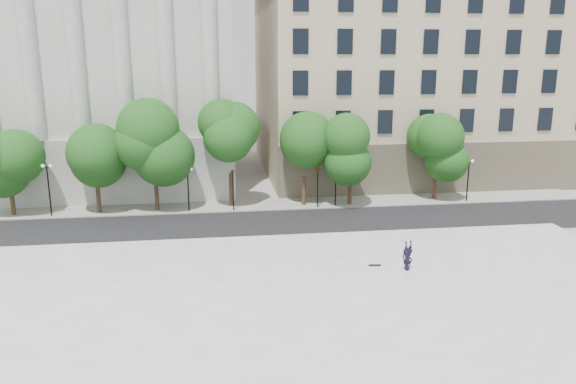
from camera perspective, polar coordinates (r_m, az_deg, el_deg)
The scene contains 12 objects.
ground at distance 28.17m, azimuth 1.32°, elevation -14.18°, with size 160.00×160.00×0.00m, color #AEAAA4.
plaza at distance 30.73m, azimuth 0.43°, elevation -11.20°, with size 44.00×22.00×0.45m, color white.
street at distance 44.74m, azimuth -2.29°, elevation -3.35°, with size 60.00×8.00×0.02m, color black.
far_sidewalk at distance 50.46m, azimuth -2.95°, elevation -1.30°, with size 60.00×4.00×0.12m, color #A3A297.
building_west at distance 64.46m, azimuth -19.90°, elevation 12.74°, with size 31.50×27.65×25.60m.
building_east at distance 67.87m, azimuth 13.24°, elevation 11.73°, with size 36.00×26.15×23.00m.
traffic_light_west at distance 47.86m, azimuth -5.64°, elevation 2.18°, with size 0.64×1.58×4.12m.
traffic_light_east at distance 48.63m, azimuth 3.05°, elevation 2.60°, with size 0.58×1.94×4.27m.
person_lying at distance 35.12m, azimuth 12.00°, elevation -7.38°, with size 0.67×0.44×1.84m, color black.
skateboard at distance 35.50m, azimuth 8.80°, elevation -7.36°, with size 0.75×0.19×0.08m, color black.
street_trees at distance 48.72m, azimuth -8.13°, elevation 4.18°, with size 40.90×5.18×7.85m.
lamp_posts at distance 48.45m, azimuth -2.50°, elevation 1.57°, with size 37.32×0.28×4.55m.
Camera 1 is at (-3.96, -24.55, 13.24)m, focal length 35.00 mm.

